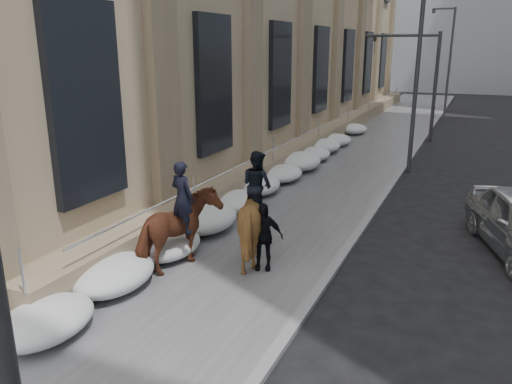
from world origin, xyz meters
TOP-DOWN VIEW (x-y plane):
  - ground at (0.00, 0.00)m, footprint 140.00×140.00m
  - sidewalk at (0.00, 10.00)m, footprint 5.00×80.00m
  - curb at (2.62, 10.00)m, footprint 0.24×80.00m
  - bg_building_far at (-6.00, 72.00)m, footprint 24.00×12.00m
  - streetlight_mid at (2.74, 14.00)m, footprint 1.71×0.24m
  - streetlight_far at (2.74, 34.00)m, footprint 1.71×0.24m
  - traffic_signal at (2.07, 22.00)m, footprint 4.10×0.22m
  - snow_bank at (-1.42, 8.11)m, footprint 1.70×18.10m
  - mounted_horse_left at (-0.73, 1.51)m, footprint 1.46×2.38m
  - mounted_horse_right at (0.58, 2.85)m, footprint 2.28×2.39m
  - pedestrian at (1.09, 2.29)m, footprint 1.04×0.67m

SIDE VIEW (x-z plane):
  - ground at x=0.00m, z-range 0.00..0.00m
  - sidewalk at x=0.00m, z-range 0.00..0.12m
  - curb at x=2.62m, z-range 0.00..0.12m
  - snow_bank at x=-1.42m, z-range 0.09..0.85m
  - pedestrian at x=1.09m, z-range 0.12..1.76m
  - mounted_horse_left at x=-0.73m, z-range -0.17..2.44m
  - mounted_horse_right at x=0.58m, z-range -0.09..2.61m
  - traffic_signal at x=2.07m, z-range 1.00..7.00m
  - streetlight_mid at x=2.74m, z-range 0.58..8.58m
  - streetlight_far at x=2.74m, z-range 0.58..8.58m
  - bg_building_far at x=-6.00m, z-range 0.00..20.00m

